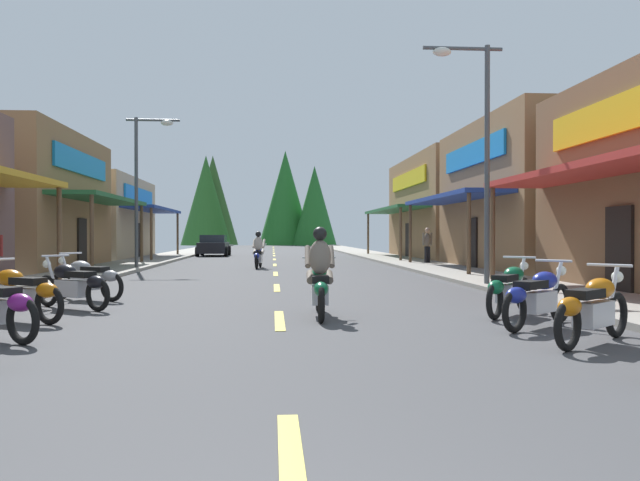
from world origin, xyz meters
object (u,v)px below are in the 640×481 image
(streetlamp_right, at_px, (475,131))
(parked_car_curbside, at_px, (214,246))
(rider_cruising_trailing, at_px, (258,253))
(motorcycle_parked_left_2, at_px, (19,292))
(motorcycle_parked_left_3, at_px, (73,284))
(rider_cruising_lead, at_px, (320,280))
(streetlamp_left, at_px, (145,170))
(pedestrian_browsing, at_px, (427,243))
(motorcycle_parked_right_2, at_px, (538,296))
(motorcycle_parked_left_4, at_px, (88,278))
(motorcycle_parked_right_3, at_px, (509,288))
(motorcycle_parked_right_1, at_px, (593,307))

(streetlamp_right, relative_size, parked_car_curbside, 1.51)
(rider_cruising_trailing, bearing_deg, motorcycle_parked_left_2, 172.13)
(motorcycle_parked_left_3, height_order, rider_cruising_lead, rider_cruising_lead)
(streetlamp_left, bearing_deg, streetlamp_right, -42.02)
(pedestrian_browsing, bearing_deg, motorcycle_parked_left_3, -62.49)
(motorcycle_parked_right_2, height_order, rider_cruising_trailing, rider_cruising_trailing)
(motorcycle_parked_left_4, bearing_deg, streetlamp_right, -133.91)
(motorcycle_parked_left_4, bearing_deg, motorcycle_parked_right_3, -169.76)
(motorcycle_parked_left_3, xyz_separation_m, rider_cruising_trailing, (3.24, 14.27, 0.17))
(parked_car_curbside, bearing_deg, motorcycle_parked_right_2, -166.41)
(motorcycle_parked_right_1, xyz_separation_m, motorcycle_parked_right_2, (-0.10, 1.48, 0.00))
(motorcycle_parked_right_2, distance_m, rider_cruising_trailing, 17.91)
(motorcycle_parked_left_4, height_order, pedestrian_browsing, pedestrian_browsing)
(streetlamp_left, distance_m, motorcycle_parked_right_3, 18.20)
(rider_cruising_trailing, bearing_deg, motorcycle_parked_right_2, -160.28)
(motorcycle_parked_left_2, relative_size, rider_cruising_trailing, 0.87)
(motorcycle_parked_right_2, relative_size, motorcycle_parked_left_3, 0.95)
(streetlamp_right, relative_size, motorcycle_parked_left_3, 3.64)
(motorcycle_parked_right_2, bearing_deg, motorcycle_parked_left_4, 109.70)
(motorcycle_parked_right_1, xyz_separation_m, motorcycle_parked_right_3, (0.02, 2.94, 0.00))
(motorcycle_parked_left_3, distance_m, motorcycle_parked_left_4, 1.69)
(parked_car_curbside, bearing_deg, motorcycle_parked_left_2, 179.58)
(motorcycle_parked_right_3, xyz_separation_m, rider_cruising_lead, (-3.36, 0.01, 0.17))
(motorcycle_parked_left_2, height_order, pedestrian_browsing, pedestrian_browsing)
(motorcycle_parked_left_3, xyz_separation_m, rider_cruising_lead, (4.65, -1.55, 0.17))
(rider_cruising_lead, distance_m, rider_cruising_trailing, 15.89)
(motorcycle_parked_left_3, bearing_deg, streetlamp_right, -119.98)
(rider_cruising_lead, xyz_separation_m, parked_car_curbside, (-4.73, 31.57, 0.03))
(motorcycle_parked_right_1, height_order, motorcycle_parked_left_4, same)
(streetlamp_left, distance_m, rider_cruising_lead, 16.67)
(motorcycle_parked_left_3, bearing_deg, motorcycle_parked_left_2, 115.81)
(rider_cruising_lead, relative_size, rider_cruising_trailing, 1.00)
(motorcycle_parked_right_2, bearing_deg, streetlamp_right, 39.06)
(motorcycle_parked_right_1, height_order, motorcycle_parked_right_2, same)
(motorcycle_parked_right_3, bearing_deg, rider_cruising_trailing, 56.85)
(motorcycle_parked_left_2, distance_m, rider_cruising_trailing, 16.41)
(streetlamp_left, bearing_deg, motorcycle_parked_right_3, -58.38)
(motorcycle_parked_left_2, xyz_separation_m, parked_car_curbside, (0.24, 31.77, 0.20))
(motorcycle_parked_right_1, distance_m, motorcycle_parked_left_2, 8.76)
(motorcycle_parked_left_4, xyz_separation_m, rider_cruising_trailing, (3.44, 12.60, 0.17))
(motorcycle_parked_right_2, height_order, motorcycle_parked_left_3, same)
(rider_cruising_trailing, bearing_deg, motorcycle_parked_left_3, 171.87)
(streetlamp_right, xyz_separation_m, rider_cruising_trailing, (-6.01, 10.19, -3.55))
(streetlamp_left, distance_m, motorcycle_parked_right_2, 19.38)
(motorcycle_parked_right_3, relative_size, rider_cruising_trailing, 0.79)
(motorcycle_parked_right_2, relative_size, rider_cruising_lead, 0.79)
(motorcycle_parked_right_3, height_order, rider_cruising_trailing, rider_cruising_trailing)
(motorcycle_parked_left_2, bearing_deg, motorcycle_parked_left_4, -60.00)
(motorcycle_parked_right_3, xyz_separation_m, motorcycle_parked_left_3, (-8.01, 1.57, 0.00))
(rider_cruising_lead, distance_m, pedestrian_browsing, 19.07)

